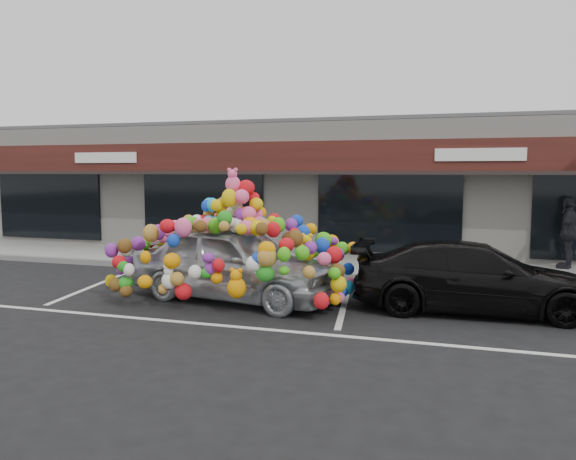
% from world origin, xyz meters
% --- Properties ---
extents(ground, '(90.00, 90.00, 0.00)m').
position_xyz_m(ground, '(0.00, 0.00, 0.00)').
color(ground, black).
rests_on(ground, ground).
extents(shop_building, '(24.00, 7.20, 4.31)m').
position_xyz_m(shop_building, '(0.00, 8.44, 2.16)').
color(shop_building, silver).
rests_on(shop_building, ground).
extents(sidewalk, '(26.00, 3.00, 0.15)m').
position_xyz_m(sidewalk, '(0.00, 4.00, 0.07)').
color(sidewalk, gray).
rests_on(sidewalk, ground).
extents(kerb, '(26.00, 0.18, 0.16)m').
position_xyz_m(kerb, '(0.00, 2.50, 0.07)').
color(kerb, slate).
rests_on(kerb, ground).
extents(parking_stripe_left, '(0.73, 4.37, 0.01)m').
position_xyz_m(parking_stripe_left, '(-3.20, 0.20, 0.00)').
color(parking_stripe_left, silver).
rests_on(parking_stripe_left, ground).
extents(parking_stripe_mid, '(0.73, 4.37, 0.01)m').
position_xyz_m(parking_stripe_mid, '(2.80, 0.20, 0.00)').
color(parking_stripe_mid, silver).
rests_on(parking_stripe_mid, ground).
extents(lane_line, '(14.00, 0.12, 0.01)m').
position_xyz_m(lane_line, '(2.00, -2.30, 0.00)').
color(lane_line, silver).
rests_on(lane_line, ground).
extents(toy_car, '(3.31, 5.20, 2.85)m').
position_xyz_m(toy_car, '(0.58, -0.36, 0.97)').
color(toy_car, '#9A9DA4').
rests_on(toy_car, ground).
extents(black_sedan, '(2.07, 4.69, 1.34)m').
position_xyz_m(black_sedan, '(5.35, 0.06, 0.67)').
color(black_sedan, black).
rests_on(black_sedan, ground).
extents(pedestrian_c, '(1.19, 0.80, 1.88)m').
position_xyz_m(pedestrian_c, '(7.75, 5.00, 1.09)').
color(pedestrian_c, '#242228').
rests_on(pedestrian_c, sidewalk).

